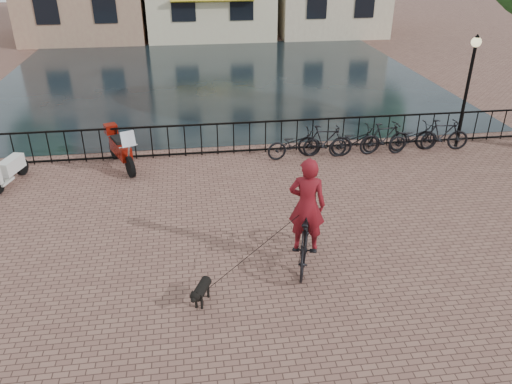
{
  "coord_description": "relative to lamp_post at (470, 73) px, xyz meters",
  "views": [
    {
      "loc": [
        -1.32,
        -6.42,
        6.13
      ],
      "look_at": [
        0.0,
        3.0,
        1.2
      ],
      "focal_mm": 35.0,
      "sensor_mm": 36.0,
      "label": 1
    }
  ],
  "objects": [
    {
      "name": "ground",
      "position": [
        -7.2,
        -7.6,
        -2.38
      ],
      "size": [
        100.0,
        100.0,
        0.0
      ],
      "primitive_type": "plane",
      "color": "brown",
      "rests_on": "ground"
    },
    {
      "name": "canal_water",
      "position": [
        -7.2,
        9.7,
        -2.38
      ],
      "size": [
        20.0,
        20.0,
        0.0
      ],
      "primitive_type": "plane",
      "color": "black",
      "rests_on": "ground"
    },
    {
      "name": "railing",
      "position": [
        -7.2,
        0.4,
        -1.87
      ],
      "size": [
        20.0,
        0.05,
        1.02
      ],
      "color": "black",
      "rests_on": "ground"
    },
    {
      "name": "lamp_post",
      "position": [
        0.0,
        0.0,
        0.0
      ],
      "size": [
        0.3,
        0.3,
        3.45
      ],
      "color": "black",
      "rests_on": "ground"
    },
    {
      "name": "cyclist",
      "position": [
        -6.33,
        -5.65,
        -1.32
      ],
      "size": [
        1.15,
        2.12,
        2.79
      ],
      "rotation": [
        0.0,
        0.0,
        2.84
      ],
      "color": "black",
      "rests_on": "ground"
    },
    {
      "name": "dog",
      "position": [
        -8.49,
        -6.61,
        -2.13
      ],
      "size": [
        0.52,
        0.78,
        0.5
      ],
      "rotation": [
        0.0,
        0.0,
        -0.41
      ],
      "color": "black",
      "rests_on": "ground"
    },
    {
      "name": "motorcycle",
      "position": [
        -10.55,
        -0.19,
        -1.67
      ],
      "size": [
        1.23,
        2.02,
        1.42
      ],
      "rotation": [
        0.0,
        0.0,
        0.41
      ],
      "color": "maroon",
      "rests_on": "ground"
    },
    {
      "name": "scooter",
      "position": [
        -13.49,
        -0.87,
        -1.67
      ],
      "size": [
        0.82,
        1.58,
        1.41
      ],
      "rotation": [
        0.0,
        0.0,
        -0.27
      ],
      "color": "silver",
      "rests_on": "ground"
    },
    {
      "name": "parked_bike_0",
      "position": [
        -5.4,
        -0.2,
        -1.93
      ],
      "size": [
        1.78,
        0.83,
        0.9
      ],
      "primitive_type": "imported",
      "rotation": [
        0.0,
        0.0,
        1.71
      ],
      "color": "black",
      "rests_on": "ground"
    },
    {
      "name": "parked_bike_1",
      "position": [
        -4.45,
        -0.2,
        -1.88
      ],
      "size": [
        1.72,
        0.73,
        1.0
      ],
      "primitive_type": "imported",
      "rotation": [
        0.0,
        0.0,
        1.41
      ],
      "color": "black",
      "rests_on": "ground"
    },
    {
      "name": "parked_bike_2",
      "position": [
        -3.5,
        -0.2,
        -1.93
      ],
      "size": [
        1.78,
        0.82,
        0.9
      ],
      "primitive_type": "imported",
      "rotation": [
        0.0,
        0.0,
        1.7
      ],
      "color": "black",
      "rests_on": "ground"
    },
    {
      "name": "parked_bike_3",
      "position": [
        -2.55,
        -0.2,
        -1.88
      ],
      "size": [
        1.71,
        0.68,
        1.0
      ],
      "primitive_type": "imported",
      "rotation": [
        0.0,
        0.0,
        1.7
      ],
      "color": "black",
      "rests_on": "ground"
    },
    {
      "name": "parked_bike_4",
      "position": [
        -1.6,
        -0.2,
        -1.93
      ],
      "size": [
        1.79,
        0.85,
        0.9
      ],
      "primitive_type": "imported",
      "rotation": [
        0.0,
        0.0,
        1.72
      ],
      "color": "black",
      "rests_on": "ground"
    },
    {
      "name": "parked_bike_5",
      "position": [
        -0.65,
        -0.2,
        -1.88
      ],
      "size": [
        1.71,
        0.7,
        1.0
      ],
      "primitive_type": "imported",
      "rotation": [
        0.0,
        0.0,
        1.43
      ],
      "color": "black",
      "rests_on": "ground"
    }
  ]
}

